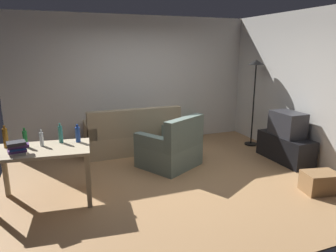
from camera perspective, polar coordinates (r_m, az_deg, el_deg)
The scene contains 17 objects.
ground_plane at distance 4.96m, azimuth 1.01°, elevation -9.98°, with size 5.20×4.40×0.02m, color tan.
wall_rear at distance 6.65m, azimuth -6.15°, elevation 8.34°, with size 5.20×0.10×2.70m, color silver.
wall_right at distance 6.05m, azimuth 24.72°, elevation 6.53°, with size 0.10×4.40×2.70m, color silver.
couch at distance 6.20m, azimuth -6.66°, elevation -1.94°, with size 1.81×0.84×0.92m.
tv_stand at distance 6.07m, azimuth 21.02°, elevation -3.86°, with size 0.44×1.10×0.48m.
tv at distance 5.95m, azimuth 21.44°, elevation 0.36°, with size 0.41×0.60×0.44m.
torchiere_lamp at distance 6.61m, azimuth 15.98°, elevation 8.39°, with size 0.32×0.32×1.81m.
desk at distance 4.37m, azimuth -22.30°, elevation -5.24°, with size 1.27×0.83×0.76m.
potted_plant at distance 6.98m, azimuth 4.59°, elevation 0.14°, with size 0.36×0.36×0.57m.
armchair at distance 5.37m, azimuth 0.65°, elevation -4.29°, with size 1.20×1.17×0.92m.
storage_box at distance 5.00m, azimuth 26.54°, elevation -9.38°, with size 0.48×0.34×0.30m, color olive.
bottle_amber at distance 4.53m, azimuth -28.08°, elevation -1.98°, with size 0.06×0.06×0.30m.
bottle_green at distance 4.45m, azimuth -25.13°, elevation -2.14°, with size 0.06×0.06×0.26m.
bottle_clear at distance 4.41m, azimuth -22.55°, elevation -2.25°, with size 0.05×0.05×0.23m.
bottle_tall at distance 4.47m, azimuth -19.43°, elevation -1.43°, with size 0.06×0.06×0.28m.
bottle_blue at distance 4.43m, azimuth -16.50°, elevation -1.49°, with size 0.07×0.07×0.25m.
book_stack at distance 4.18m, azimuth -26.31°, elevation -3.65°, with size 0.26×0.21×0.17m.
Camera 1 is at (-1.71, -4.19, 2.03)m, focal length 32.63 mm.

